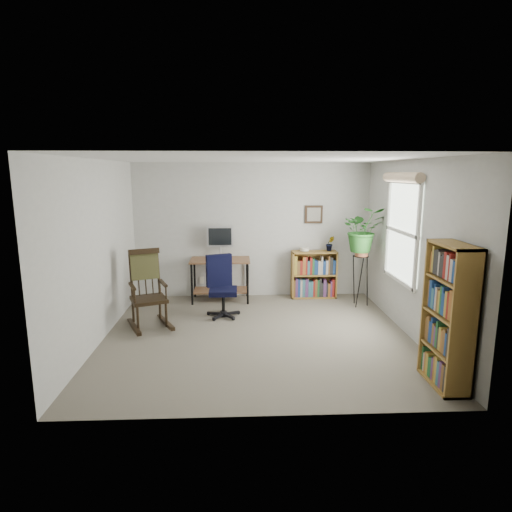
{
  "coord_description": "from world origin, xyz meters",
  "views": [
    {
      "loc": [
        -0.26,
        -5.61,
        2.23
      ],
      "look_at": [
        0.0,
        0.4,
        1.05
      ],
      "focal_mm": 30.0,
      "sensor_mm": 36.0,
      "label": 1
    }
  ],
  "objects_px": {
    "desk": "(220,280)",
    "low_bookshelf": "(314,274)",
    "tall_bookshelf": "(448,316)",
    "rocking_chair": "(148,289)",
    "office_chair": "(223,286)"
  },
  "relations": [
    {
      "from": "office_chair",
      "to": "rocking_chair",
      "type": "distance_m",
      "value": 1.15
    },
    {
      "from": "desk",
      "to": "rocking_chair",
      "type": "xyz_separation_m",
      "value": [
        -0.99,
        -1.29,
        0.21
      ]
    },
    {
      "from": "rocking_chair",
      "to": "low_bookshelf",
      "type": "relative_size",
      "value": 1.36
    },
    {
      "from": "desk",
      "to": "tall_bookshelf",
      "type": "xyz_separation_m",
      "value": [
        2.49,
        -3.17,
        0.39
      ]
    },
    {
      "from": "office_chair",
      "to": "rocking_chair",
      "type": "bearing_deg",
      "value": -178.7
    },
    {
      "from": "low_bookshelf",
      "to": "tall_bookshelf",
      "type": "distance_m",
      "value": 3.4
    },
    {
      "from": "low_bookshelf",
      "to": "rocking_chair",
      "type": "bearing_deg",
      "value": -152.02
    },
    {
      "from": "office_chair",
      "to": "rocking_chair",
      "type": "height_order",
      "value": "rocking_chair"
    },
    {
      "from": "desk",
      "to": "low_bookshelf",
      "type": "height_order",
      "value": "low_bookshelf"
    },
    {
      "from": "desk",
      "to": "office_chair",
      "type": "distance_m",
      "value": 0.88
    },
    {
      "from": "desk",
      "to": "rocking_chair",
      "type": "relative_size",
      "value": 0.89
    },
    {
      "from": "rocking_chair",
      "to": "tall_bookshelf",
      "type": "relative_size",
      "value": 0.76
    },
    {
      "from": "desk",
      "to": "tall_bookshelf",
      "type": "height_order",
      "value": "tall_bookshelf"
    },
    {
      "from": "desk",
      "to": "rocking_chair",
      "type": "height_order",
      "value": "rocking_chair"
    },
    {
      "from": "low_bookshelf",
      "to": "tall_bookshelf",
      "type": "relative_size",
      "value": 0.56
    }
  ]
}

